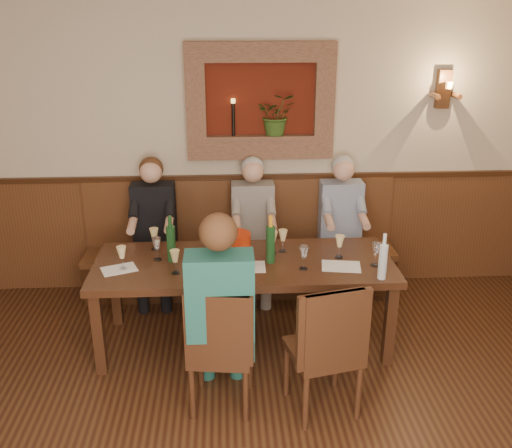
# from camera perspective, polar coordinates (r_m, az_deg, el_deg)

# --- Properties ---
(room_shell) EXTENTS (6.04, 6.04, 2.82)m
(room_shell) POSITION_cam_1_polar(r_m,az_deg,el_deg) (2.45, 0.20, 2.45)
(room_shell) COLOR beige
(room_shell) RESTS_ON ground
(wainscoting) EXTENTS (6.02, 6.02, 1.15)m
(wainscoting) POSITION_cam_1_polar(r_m,az_deg,el_deg) (3.11, 0.17, -20.90)
(wainscoting) COLOR #533217
(wainscoting) RESTS_ON ground
(wall_niche) EXTENTS (1.36, 0.30, 1.06)m
(wall_niche) POSITION_cam_1_polar(r_m,az_deg,el_deg) (5.34, 0.89, 11.66)
(wall_niche) COLOR #57180C
(wall_niche) RESTS_ON ground
(wall_sconce) EXTENTS (0.25, 0.20, 0.35)m
(wall_sconce) POSITION_cam_1_polar(r_m,az_deg,el_deg) (5.68, 18.29, 12.59)
(wall_sconce) COLOR #533217
(wall_sconce) RESTS_ON ground
(dining_table) EXTENTS (2.40, 0.90, 0.75)m
(dining_table) POSITION_cam_1_polar(r_m,az_deg,el_deg) (4.62, -1.21, -4.60)
(dining_table) COLOR black
(dining_table) RESTS_ON ground
(bench) EXTENTS (3.00, 0.45, 1.11)m
(bench) POSITION_cam_1_polar(r_m,az_deg,el_deg) (5.62, -1.54, -3.66)
(bench) COLOR #381E0F
(bench) RESTS_ON ground
(chair_near_left) EXTENTS (0.48, 0.48, 0.96)m
(chair_near_left) POSITION_cam_1_polar(r_m,az_deg,el_deg) (4.12, -3.46, -14.45)
(chair_near_left) COLOR black
(chair_near_left) RESTS_ON ground
(chair_near_right) EXTENTS (0.54, 0.54, 1.01)m
(chair_near_right) POSITION_cam_1_polar(r_m,az_deg,el_deg) (4.10, 6.72, -14.57)
(chair_near_right) COLOR black
(chair_near_right) RESTS_ON ground
(person_bench_left) EXTENTS (0.40, 0.49, 1.39)m
(person_bench_left) POSITION_cam_1_polar(r_m,az_deg,el_deg) (5.47, -10.08, -1.94)
(person_bench_left) COLOR black
(person_bench_left) RESTS_ON ground
(person_bench_mid) EXTENTS (0.40, 0.49, 1.38)m
(person_bench_mid) POSITION_cam_1_polar(r_m,az_deg,el_deg) (5.43, -0.28, -1.80)
(person_bench_mid) COLOR #5F5857
(person_bench_mid) RESTS_ON ground
(person_bench_right) EXTENTS (0.40, 0.49, 1.37)m
(person_bench_right) POSITION_cam_1_polar(r_m,az_deg,el_deg) (5.54, 8.48, -1.59)
(person_bench_right) COLOR navy
(person_bench_right) RESTS_ON ground
(person_chair_front) EXTENTS (0.44, 0.54, 1.48)m
(person_chair_front) POSITION_cam_1_polar(r_m,az_deg,el_deg) (3.96, -3.53, -10.27)
(person_chair_front) COLOR navy
(person_chair_front) RESTS_ON ground
(spittoon_bucket) EXTENTS (0.30, 0.30, 0.27)m
(spittoon_bucket) POSITION_cam_1_polar(r_m,az_deg,el_deg) (4.46, -2.08, -2.60)
(spittoon_bucket) COLOR red
(spittoon_bucket) RESTS_ON dining_table
(wine_bottle_green_a) EXTENTS (0.08, 0.08, 0.40)m
(wine_bottle_green_a) POSITION_cam_1_polar(r_m,az_deg,el_deg) (4.51, 1.46, -1.95)
(wine_bottle_green_a) COLOR #19471E
(wine_bottle_green_a) RESTS_ON dining_table
(wine_bottle_green_b) EXTENTS (0.08, 0.08, 0.38)m
(wine_bottle_green_b) POSITION_cam_1_polar(r_m,az_deg,el_deg) (4.58, -8.49, -1.87)
(wine_bottle_green_b) COLOR #19471E
(wine_bottle_green_b) RESTS_ON dining_table
(water_bottle) EXTENTS (0.07, 0.07, 0.36)m
(water_bottle) POSITION_cam_1_polar(r_m,az_deg,el_deg) (4.35, 12.57, -3.60)
(water_bottle) COLOR silver
(water_bottle) RESTS_ON dining_table
(tasting_sheet_a) EXTENTS (0.31, 0.27, 0.00)m
(tasting_sheet_a) POSITION_cam_1_polar(r_m,az_deg,el_deg) (4.58, -13.53, -4.42)
(tasting_sheet_a) COLOR white
(tasting_sheet_a) RESTS_ON dining_table
(tasting_sheet_b) EXTENTS (0.31, 0.23, 0.00)m
(tasting_sheet_b) POSITION_cam_1_polar(r_m,az_deg,el_deg) (4.49, -1.03, -4.32)
(tasting_sheet_b) COLOR white
(tasting_sheet_b) RESTS_ON dining_table
(tasting_sheet_c) EXTENTS (0.33, 0.26, 0.00)m
(tasting_sheet_c) POSITION_cam_1_polar(r_m,az_deg,el_deg) (4.55, 8.51, -4.20)
(tasting_sheet_c) COLOR white
(tasting_sheet_c) RESTS_ON dining_table
(tasting_sheet_d) EXTENTS (0.34, 0.26, 0.00)m
(tasting_sheet_d) POSITION_cam_1_polar(r_m,az_deg,el_deg) (4.33, -4.46, -5.34)
(tasting_sheet_d) COLOR white
(tasting_sheet_d) RESTS_ON dining_table
(wine_glass_0) EXTENTS (0.08, 0.08, 0.19)m
(wine_glass_0) POSITION_cam_1_polar(r_m,az_deg,el_deg) (4.53, -13.24, -3.32)
(wine_glass_0) COLOR #F1DB90
(wine_glass_0) RESTS_ON dining_table
(wine_glass_1) EXTENTS (0.08, 0.08, 0.19)m
(wine_glass_1) POSITION_cam_1_polar(r_m,az_deg,el_deg) (4.64, -9.87, -2.47)
(wine_glass_1) COLOR white
(wine_glass_1) RESTS_ON dining_table
(wine_glass_2) EXTENTS (0.08, 0.08, 0.19)m
(wine_glass_2) POSITION_cam_1_polar(r_m,az_deg,el_deg) (4.39, -8.08, -3.77)
(wine_glass_2) COLOR #F1DB90
(wine_glass_2) RESTS_ON dining_table
(wine_glass_3) EXTENTS (0.08, 0.08, 0.19)m
(wine_glass_3) POSITION_cam_1_polar(r_m,az_deg,el_deg) (4.59, -4.02, -2.46)
(wine_glass_3) COLOR white
(wine_glass_3) RESTS_ON dining_table
(wine_glass_4) EXTENTS (0.08, 0.08, 0.19)m
(wine_glass_4) POSITION_cam_1_polar(r_m,az_deg,el_deg) (4.37, -0.91, -3.68)
(wine_glass_4) COLOR #F1DB90
(wine_glass_4) RESTS_ON dining_table
(wine_glass_5) EXTENTS (0.08, 0.08, 0.19)m
(wine_glass_5) POSITION_cam_1_polar(r_m,az_deg,el_deg) (4.70, 1.72, -1.85)
(wine_glass_5) COLOR #F1DB90
(wine_glass_5) RESTS_ON dining_table
(wine_glass_6) EXTENTS (0.08, 0.08, 0.19)m
(wine_glass_6) POSITION_cam_1_polar(r_m,az_deg,el_deg) (4.43, 4.81, -3.38)
(wine_glass_6) COLOR white
(wine_glass_6) RESTS_ON dining_table
(wine_glass_7) EXTENTS (0.08, 0.08, 0.19)m
(wine_glass_7) POSITION_cam_1_polar(r_m,az_deg,el_deg) (4.67, 8.34, -2.26)
(wine_glass_7) COLOR #F1DB90
(wine_glass_7) RESTS_ON dining_table
(wine_glass_8) EXTENTS (0.08, 0.08, 0.19)m
(wine_glass_8) POSITION_cam_1_polar(r_m,az_deg,el_deg) (4.58, 11.85, -2.98)
(wine_glass_8) COLOR white
(wine_glass_8) RESTS_ON dining_table
(wine_glass_9) EXTENTS (0.08, 0.08, 0.19)m
(wine_glass_9) POSITION_cam_1_polar(r_m,az_deg,el_deg) (4.27, -2.90, -4.33)
(wine_glass_9) COLOR #F1DB90
(wine_glass_9) RESTS_ON dining_table
(wine_glass_10) EXTENTS (0.08, 0.08, 0.19)m
(wine_glass_10) POSITION_cam_1_polar(r_m,az_deg,el_deg) (4.74, 2.70, -1.68)
(wine_glass_10) COLOR #F1DB90
(wine_glass_10) RESTS_ON dining_table
(wine_glass_11) EXTENTS (0.08, 0.08, 0.19)m
(wine_glass_11) POSITION_cam_1_polar(r_m,az_deg,el_deg) (4.84, -10.12, -1.49)
(wine_glass_11) COLOR #F1DB90
(wine_glass_11) RESTS_ON dining_table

